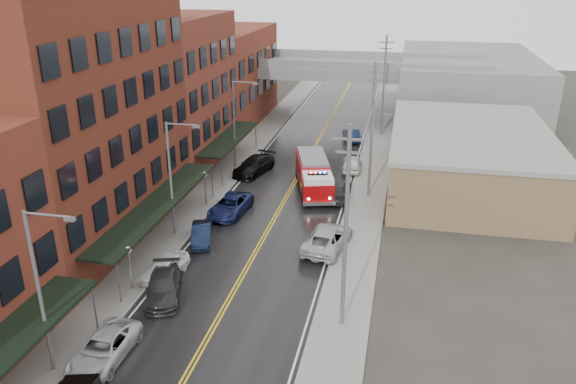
{
  "coord_description": "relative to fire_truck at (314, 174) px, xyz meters",
  "views": [
    {
      "loc": [
        9.78,
        -12.32,
        19.29
      ],
      "look_at": [
        1.42,
        27.31,
        3.0
      ],
      "focal_mm": 35.0,
      "sensor_mm": 36.0,
      "label": 1
    }
  ],
  "objects": [
    {
      "name": "tan_building",
      "position": [
        13.84,
        4.72,
        0.82
      ],
      "size": [
        14.0,
        22.0,
        5.0
      ],
      "primitive_type": "cube",
      "color": "brown",
      "rests_on": "ground"
    },
    {
      "name": "globe_lamp_2",
      "position": [
        -8.56,
        -5.28,
        0.63
      ],
      "size": [
        0.44,
        0.44,
        3.12
      ],
      "color": "#59595B",
      "rests_on": "ground"
    },
    {
      "name": "street_lamp_0",
      "position": [
        -8.71,
        -27.28,
        3.51
      ],
      "size": [
        2.64,
        0.22,
        9.0
      ],
      "color": "#59595B",
      "rests_on": "ground"
    },
    {
      "name": "utility_pole_2",
      "position": [
        5.04,
        19.72,
        4.63
      ],
      "size": [
        1.8,
        0.24,
        12.0
      ],
      "color": "#59595B",
      "rests_on": "ground"
    },
    {
      "name": "street_lamp_2",
      "position": [
        -8.71,
        4.72,
        3.51
      ],
      "size": [
        2.64,
        0.22,
        9.0
      ],
      "color": "#59595B",
      "rests_on": "ground"
    },
    {
      "name": "curb_right",
      "position": [
        3.49,
        -5.28,
        -1.61
      ],
      "size": [
        0.3,
        160.0,
        0.15
      ],
      "primitive_type": "cube",
      "color": "gray",
      "rests_on": "ground"
    },
    {
      "name": "fire_truck",
      "position": [
        0.0,
        0.0,
        0.0
      ],
      "size": [
        5.13,
        8.91,
        3.1
      ],
      "rotation": [
        0.0,
        0.0,
        0.27
      ],
      "color": "#970608",
      "rests_on": "ground"
    },
    {
      "name": "brick_building_far",
      "position": [
        -15.46,
        22.72,
        4.32
      ],
      "size": [
        9.0,
        20.0,
        12.0
      ],
      "primitive_type": "cube",
      "color": "maroon",
      "rests_on": "ground"
    },
    {
      "name": "parked_car_left_5",
      "position": [
        -6.55,
        -11.9,
        -1.01
      ],
      "size": [
        2.56,
        4.3,
        1.34
      ],
      "primitive_type": "imported",
      "rotation": [
        0.0,
        0.0,
        0.3
      ],
      "color": "black",
      "rests_on": "ground"
    },
    {
      "name": "parked_car_left_3",
      "position": [
        -6.25,
        -19.58,
        -0.95
      ],
      "size": [
        3.49,
        5.42,
        1.46
      ],
      "primitive_type": "imported",
      "rotation": [
        0.0,
        0.0,
        0.31
      ],
      "color": "#242427",
      "rests_on": "ground"
    },
    {
      "name": "parked_car_left_2",
      "position": [
        -6.83,
        -25.9,
        -0.99
      ],
      "size": [
        2.37,
        5.03,
        1.39
      ],
      "primitive_type": "imported",
      "rotation": [
        0.0,
        0.0,
        -0.01
      ],
      "color": "#A8ACB0",
      "rests_on": "ground"
    },
    {
      "name": "parked_car_right_2",
      "position": [
        2.84,
        6.52,
        -0.9
      ],
      "size": [
        2.11,
        4.68,
        1.56
      ],
      "primitive_type": "imported",
      "rotation": [
        0.0,
        0.0,
        3.2
      ],
      "color": "silver",
      "rests_on": "ground"
    },
    {
      "name": "parked_car_right_0",
      "position": [
        2.84,
        -10.98,
        -0.87
      ],
      "size": [
        3.59,
        6.17,
        1.62
      ],
      "primitive_type": "imported",
      "rotation": [
        0.0,
        0.0,
        2.98
      ],
      "color": "#ACAEB4",
      "rests_on": "ground"
    },
    {
      "name": "curb_left",
      "position": [
        -7.81,
        -5.28,
        -1.61
      ],
      "size": [
        0.3,
        160.0,
        0.15
      ],
      "primitive_type": "cube",
      "color": "gray",
      "rests_on": "ground"
    },
    {
      "name": "street_lamp_1",
      "position": [
        -8.71,
        -11.28,
        3.51
      ],
      "size": [
        2.64,
        0.22,
        9.0
      ],
      "color": "#59595B",
      "rests_on": "ground"
    },
    {
      "name": "awning_1",
      "position": [
        -9.65,
        -12.28,
        1.31
      ],
      "size": [
        2.6,
        18.0,
        3.09
      ],
      "color": "black",
      "rests_on": "ground"
    },
    {
      "name": "parked_car_left_4",
      "position": [
        -7.16,
        -17.26,
        -0.97
      ],
      "size": [
        2.42,
        4.39,
        1.41
      ],
      "primitive_type": "imported",
      "rotation": [
        0.0,
        0.0,
        -0.19
      ],
      "color": "white",
      "rests_on": "ground"
    },
    {
      "name": "sidewalk_left",
      "position": [
        -9.46,
        -5.28,
        -1.61
      ],
      "size": [
        3.0,
        160.0,
        0.15
      ],
      "primitive_type": "cube",
      "color": "slate",
      "rests_on": "ground"
    },
    {
      "name": "brick_building_b",
      "position": [
        -15.46,
        -12.28,
        7.32
      ],
      "size": [
        9.0,
        20.0,
        18.0
      ],
      "primitive_type": "cube",
      "color": "#5C2818",
      "rests_on": "ground"
    },
    {
      "name": "overpass",
      "position": [
        -2.16,
        26.72,
        4.31
      ],
      "size": [
        40.0,
        10.0,
        7.5
      ],
      "color": "slate",
      "rests_on": "ground"
    },
    {
      "name": "parked_car_left_6",
      "position": [
        -5.99,
        -6.48,
        -0.93
      ],
      "size": [
        2.98,
        5.6,
        1.5
      ],
      "primitive_type": "imported",
      "rotation": [
        0.0,
        0.0,
        -0.09
      ],
      "color": "#131A47",
      "rests_on": "ground"
    },
    {
      "name": "parked_car_left_7",
      "position": [
        -6.65,
        3.58,
        -0.85
      ],
      "size": [
        3.75,
        6.13,
        1.66
      ],
      "primitive_type": "imported",
      "rotation": [
        0.0,
        0.0,
        -0.27
      ],
      "color": "black",
      "rests_on": "ground"
    },
    {
      "name": "road",
      "position": [
        -2.16,
        -5.28,
        -1.67
      ],
      "size": [
        11.0,
        160.0,
        0.02
      ],
      "primitive_type": "cube",
      "color": "black",
      "rests_on": "ground"
    },
    {
      "name": "globe_lamp_1",
      "position": [
        -8.56,
        -19.28,
        0.63
      ],
      "size": [
        0.44,
        0.44,
        3.12
      ],
      "color": "#59595B",
      "rests_on": "ground"
    },
    {
      "name": "right_far_block",
      "position": [
        15.84,
        34.72,
        2.32
      ],
      "size": [
        18.0,
        30.0,
        8.0
      ],
      "primitive_type": "cube",
      "color": "slate",
      "rests_on": "ground"
    },
    {
      "name": "utility_pole_0",
      "position": [
        5.04,
        -20.28,
        4.63
      ],
      "size": [
        1.8,
        0.24,
        12.0
      ],
      "color": "#59595B",
      "rests_on": "ground"
    },
    {
      "name": "awning_2",
      "position": [
        -9.65,
        5.22,
        1.31
      ],
      "size": [
        2.6,
        13.0,
        3.09
      ],
      "color": "black",
      "rests_on": "ground"
    },
    {
      "name": "brick_building_c",
      "position": [
        -15.46,
        5.22,
        5.82
      ],
      "size": [
        9.0,
        15.0,
        15.0
      ],
      "primitive_type": "cube",
      "color": "maroon",
      "rests_on": "ground"
    },
    {
      "name": "sidewalk_right",
      "position": [
        5.14,
        -5.28,
        -1.61
      ],
      "size": [
        3.0,
        160.0,
        0.15
      ],
      "primitive_type": "cube",
      "color": "slate",
      "rests_on": "ground"
    },
    {
      "name": "utility_pole_1",
      "position": [
        5.04,
        -0.28,
        4.63
      ],
      "size": [
        1.8,
        0.24,
        12.0
      ],
      "color": "#59595B",
      "rests_on": "ground"
    },
    {
      "name": "parked_car_right_1",
      "position": [
        2.32,
        -1.15,
        -0.89
      ],
      "size": [
        2.23,
        5.43,
        1.57
      ],
      "primitive_type": "imported",
      "rotation": [
        0.0,
        0.0,
        3.15
      ],
      "color": "#28282A",
      "rests_on": "ground"
    },
    {
      "name": "parked_car_right_3",
      "position": [
        1.72,
        16.92,
        -0.93
      ],
      "size": [
        2.71,
        4.84,
        1.51
      ],
      "primitive_type": "imported",
      "rotation": [
        0.0,
        0.0,
        3.4
      ],
      "color": "black",
      "rests_on": "ground"
    }
  ]
}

